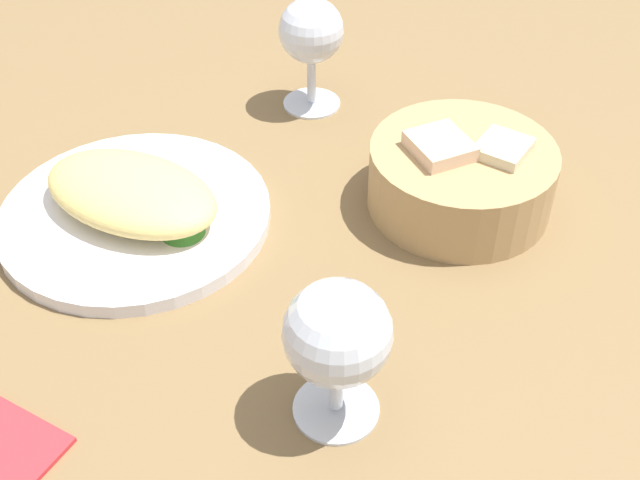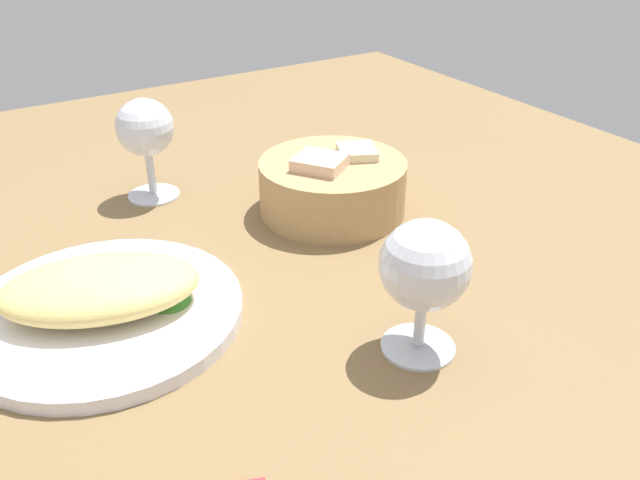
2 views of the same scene
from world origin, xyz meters
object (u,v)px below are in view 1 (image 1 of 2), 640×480
bread_basket (461,176)px  wine_glass_far (311,36)px  plate (136,215)px  wine_glass_near (337,338)px

bread_basket → wine_glass_far: size_ratio=1.38×
plate → wine_glass_far: bearing=60.8°
bread_basket → plate: bearing=-166.0°
bread_basket → wine_glass_far: 23.66cm
plate → wine_glass_near: (21.96, -18.68, 7.33)cm
plate → bread_basket: bearing=14.0°
plate → wine_glass_near: size_ratio=2.06×
bread_basket → wine_glass_near: 27.73cm
bread_basket → wine_glass_far: (-17.05, 15.61, 5.06)cm
plate → wine_glass_near: wine_glass_near is taller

